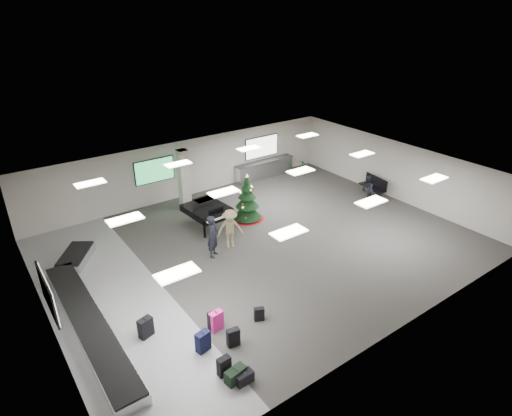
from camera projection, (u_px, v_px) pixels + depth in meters
ground at (264, 246)px, 19.23m from camera, size 18.00×18.00×0.00m
room_envelope at (248, 195)px, 18.50m from camera, size 18.02×14.02×3.21m
baggage_carousel at (86, 309)px, 14.95m from camera, size 2.28×9.71×0.43m
service_counter at (264, 169)px, 26.48m from camera, size 4.05×0.65×1.08m
suitcase_0 at (224, 366)px, 12.46m from camera, size 0.41×0.24×0.64m
suitcase_1 at (233, 337)px, 13.52m from camera, size 0.44×0.28×0.65m
pink_suitcase at (216, 321)px, 14.16m from camera, size 0.48×0.31×0.72m
suitcase_3 at (214, 320)px, 14.23m from camera, size 0.46×0.29×0.67m
navy_suitcase at (203, 341)px, 13.30m from camera, size 0.50×0.35×0.72m
green_duffel at (236, 375)px, 12.29m from camera, size 0.68×0.41×0.44m
suitcase_7 at (259, 314)px, 14.62m from camera, size 0.39×0.31×0.52m
suitcase_8 at (146, 328)px, 13.87m from camera, size 0.53×0.39×0.72m
black_duffel at (244, 377)px, 12.25m from camera, size 0.55×0.31×0.37m
christmas_tree at (247, 204)px, 21.27m from camera, size 1.70×1.70×2.42m
grand_piano at (207, 210)px, 20.40m from camera, size 1.92×2.38×1.29m
bench at (374, 185)px, 24.04m from camera, size 0.82×1.76×1.08m
traveler_a at (213, 236)px, 18.06m from camera, size 0.82×0.79×1.90m
traveler_b at (230, 229)px, 18.75m from camera, size 1.34×1.08×1.82m
traveler_bench at (368, 189)px, 23.10m from camera, size 0.95×0.93×1.54m
potted_plant_left at (246, 182)px, 25.01m from camera, size 0.49×0.45×0.71m
potted_plant_right at (303, 167)px, 27.27m from camera, size 0.50×0.50×0.81m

